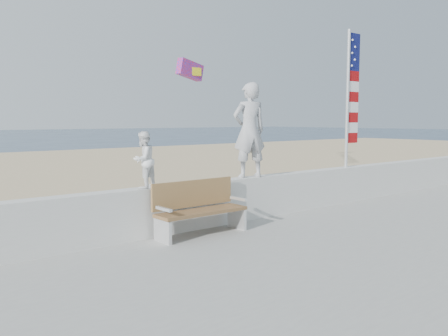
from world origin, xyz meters
The scene contains 8 objects.
ground centered at (0.00, 0.00, 0.00)m, with size 220.00×220.00×0.00m, color #2B3E56.
sand centered at (0.00, 9.00, 0.04)m, with size 90.00×40.00×0.08m, color tan.
seawall centered at (0.00, 2.00, 0.63)m, with size 30.00×0.35×0.90m, color silver.
adult centered at (1.06, 2.00, 2.08)m, with size 0.73×0.48×2.01m, color #A6A7AC.
child centered at (-1.50, 2.00, 1.59)m, with size 0.50×0.39×1.02m, color white.
bench centered at (-0.61, 1.55, 0.69)m, with size 1.80×0.57×1.00m.
flag centered at (4.57, 2.00, 2.99)m, with size 0.50×0.08×3.50m.
parafoil_kite centered at (1.86, 5.27, 3.65)m, with size 0.88×0.32×0.59m.
Camera 1 is at (-5.73, -5.46, 2.31)m, focal length 38.00 mm.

